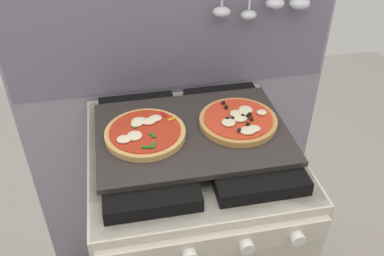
% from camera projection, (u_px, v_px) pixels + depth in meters
% --- Properties ---
extents(kitchen_backsplash, '(1.10, 0.09, 1.55)m').
position_uv_depth(kitchen_backsplash, '(175.00, 105.00, 1.54)').
color(kitchen_backsplash, gray).
rests_on(kitchen_backsplash, ground_plane).
extents(stove, '(0.60, 0.64, 0.90)m').
position_uv_depth(stove, '(192.00, 238.00, 1.48)').
color(stove, beige).
rests_on(stove, ground_plane).
extents(baking_tray, '(0.54, 0.38, 0.02)m').
position_uv_depth(baking_tray, '(192.00, 133.00, 1.21)').
color(baking_tray, '#2D2826').
rests_on(baking_tray, stove).
extents(pizza_left, '(0.22, 0.22, 0.03)m').
position_uv_depth(pizza_left, '(145.00, 132.00, 1.18)').
color(pizza_left, tan).
rests_on(pizza_left, baking_tray).
extents(pizza_right, '(0.22, 0.22, 0.03)m').
position_uv_depth(pizza_right, '(239.00, 121.00, 1.22)').
color(pizza_right, '#C18947').
rests_on(pizza_right, baking_tray).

